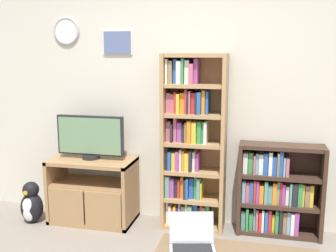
{
  "coord_description": "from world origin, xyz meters",
  "views": [
    {
      "loc": [
        0.66,
        -1.99,
        1.72
      ],
      "look_at": [
        -0.03,
        1.03,
        1.15
      ],
      "focal_mm": 42.0,
      "sensor_mm": 36.0,
      "label": 1
    }
  ],
  "objects_px": {
    "penguin_figurine": "(31,204)",
    "laptop": "(192,241)",
    "television": "(90,137)",
    "tv_stand": "(92,190)",
    "bookshelf_short": "(276,192)",
    "bookshelf_tall": "(191,145)"
  },
  "relations": [
    {
      "from": "bookshelf_tall",
      "to": "penguin_figurine",
      "type": "height_order",
      "value": "bookshelf_tall"
    },
    {
      "from": "tv_stand",
      "to": "television",
      "type": "relative_size",
      "value": 1.22
    },
    {
      "from": "penguin_figurine",
      "to": "laptop",
      "type": "bearing_deg",
      "value": -27.67
    },
    {
      "from": "bookshelf_short",
      "to": "penguin_figurine",
      "type": "height_order",
      "value": "bookshelf_short"
    },
    {
      "from": "tv_stand",
      "to": "penguin_figurine",
      "type": "xyz_separation_m",
      "value": [
        -0.6,
        -0.18,
        -0.13
      ]
    },
    {
      "from": "bookshelf_short",
      "to": "laptop",
      "type": "xyz_separation_m",
      "value": [
        -0.6,
        -1.28,
        0.05
      ]
    },
    {
      "from": "television",
      "to": "tv_stand",
      "type": "bearing_deg",
      "value": -63.8
    },
    {
      "from": "tv_stand",
      "to": "laptop",
      "type": "xyz_separation_m",
      "value": [
        1.23,
        -1.14,
        0.14
      ]
    },
    {
      "from": "laptop",
      "to": "penguin_figurine",
      "type": "bearing_deg",
      "value": 138.65
    },
    {
      "from": "television",
      "to": "laptop",
      "type": "height_order",
      "value": "television"
    },
    {
      "from": "bookshelf_tall",
      "to": "penguin_figurine",
      "type": "bearing_deg",
      "value": -169.54
    },
    {
      "from": "laptop",
      "to": "penguin_figurine",
      "type": "height_order",
      "value": "laptop"
    },
    {
      "from": "television",
      "to": "penguin_figurine",
      "type": "distance_m",
      "value": 0.93
    },
    {
      "from": "tv_stand",
      "to": "television",
      "type": "xyz_separation_m",
      "value": [
        -0.02,
        0.04,
        0.55
      ]
    },
    {
      "from": "laptop",
      "to": "bookshelf_tall",
      "type": "bearing_deg",
      "value": 86.75
    },
    {
      "from": "television",
      "to": "laptop",
      "type": "distance_m",
      "value": 1.77
    },
    {
      "from": "television",
      "to": "penguin_figurine",
      "type": "xyz_separation_m",
      "value": [
        -0.58,
        -0.22,
        -0.69
      ]
    },
    {
      "from": "bookshelf_tall",
      "to": "television",
      "type": "bearing_deg",
      "value": -175.52
    },
    {
      "from": "television",
      "to": "laptop",
      "type": "bearing_deg",
      "value": -43.28
    },
    {
      "from": "bookshelf_tall",
      "to": "bookshelf_short",
      "type": "distance_m",
      "value": 0.93
    },
    {
      "from": "television",
      "to": "bookshelf_tall",
      "type": "relative_size",
      "value": 0.41
    },
    {
      "from": "tv_stand",
      "to": "television",
      "type": "distance_m",
      "value": 0.56
    }
  ]
}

